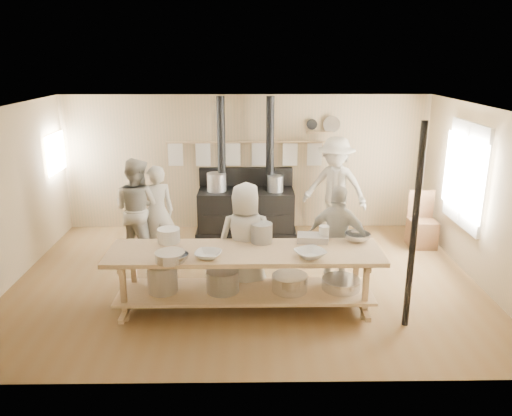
# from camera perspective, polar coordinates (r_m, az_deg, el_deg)

# --- Properties ---
(ground) EXTENTS (7.00, 7.00, 0.00)m
(ground) POSITION_cam_1_polar(r_m,az_deg,el_deg) (7.73, -1.19, -8.22)
(ground) COLOR brown
(ground) RESTS_ON ground
(room_shell) EXTENTS (7.00, 7.00, 7.00)m
(room_shell) POSITION_cam_1_polar(r_m,az_deg,el_deg) (7.19, -1.27, 3.55)
(room_shell) COLOR tan
(room_shell) RESTS_ON ground
(window_right) EXTENTS (0.09, 1.50, 1.65)m
(window_right) POSITION_cam_1_polar(r_m,az_deg,el_deg) (8.51, 22.86, 3.50)
(window_right) COLOR beige
(window_right) RESTS_ON ground
(left_opening) EXTENTS (0.00, 0.90, 0.90)m
(left_opening) POSITION_cam_1_polar(r_m,az_deg,el_deg) (9.80, -21.91, 5.85)
(left_opening) COLOR white
(left_opening) RESTS_ON ground
(stove) EXTENTS (1.90, 0.75, 2.60)m
(stove) POSITION_cam_1_polar(r_m,az_deg,el_deg) (9.52, -1.18, 0.10)
(stove) COLOR black
(stove) RESTS_ON ground
(towel_rail) EXTENTS (3.00, 0.04, 0.47)m
(towel_rail) POSITION_cam_1_polar(r_m,az_deg,el_deg) (9.55, -1.17, 6.60)
(towel_rail) COLOR tan
(towel_rail) RESTS_ON ground
(back_wall_shelf) EXTENTS (0.63, 0.14, 0.32)m
(back_wall_shelf) POSITION_cam_1_polar(r_m,az_deg,el_deg) (9.62, 7.69, 9.18)
(back_wall_shelf) COLOR tan
(back_wall_shelf) RESTS_ON ground
(prep_table) EXTENTS (3.60, 0.90, 0.85)m
(prep_table) POSITION_cam_1_polar(r_m,az_deg,el_deg) (6.70, -1.34, -7.50)
(prep_table) COLOR tan
(prep_table) RESTS_ON ground
(support_post) EXTENTS (0.08, 0.08, 2.60)m
(support_post) POSITION_cam_1_polar(r_m,az_deg,el_deg) (6.31, 17.63, -2.30)
(support_post) COLOR black
(support_post) RESTS_ON ground
(cook_far_left) EXTENTS (0.68, 0.57, 1.59)m
(cook_far_left) POSITION_cam_1_polar(r_m,az_deg,el_deg) (8.48, -11.24, -0.46)
(cook_far_left) COLOR beige
(cook_far_left) RESTS_ON ground
(cook_left) EXTENTS (1.03, 0.95, 1.72)m
(cook_left) POSITION_cam_1_polar(r_m,az_deg,el_deg) (8.50, -13.41, -0.12)
(cook_left) COLOR beige
(cook_left) RESTS_ON ground
(cook_center) EXTENTS (0.81, 0.53, 1.64)m
(cook_center) POSITION_cam_1_polar(r_m,az_deg,el_deg) (7.01, -1.16, -3.68)
(cook_center) COLOR beige
(cook_center) RESTS_ON ground
(cook_right) EXTENTS (0.99, 0.75, 1.56)m
(cook_right) POSITION_cam_1_polar(r_m,az_deg,el_deg) (7.26, 9.37, -3.51)
(cook_right) COLOR beige
(cook_right) RESTS_ON ground
(cook_by_window) EXTENTS (1.41, 1.18, 1.89)m
(cook_by_window) POSITION_cam_1_polar(r_m,az_deg,el_deg) (9.38, 9.02, 2.32)
(cook_by_window) COLOR beige
(cook_by_window) RESTS_ON ground
(chair) EXTENTS (0.47, 0.47, 0.99)m
(chair) POSITION_cam_1_polar(r_m,az_deg,el_deg) (9.42, 18.40, -2.46)
(chair) COLOR brown
(chair) RESTS_ON ground
(bowl_white_a) EXTENTS (0.39, 0.39, 0.08)m
(bowl_white_a) POSITION_cam_1_polar(r_m,az_deg,el_deg) (6.36, -5.49, -5.33)
(bowl_white_a) COLOR white
(bowl_white_a) RESTS_ON prep_table
(bowl_steel_a) EXTENTS (0.41, 0.41, 0.09)m
(bowl_steel_a) POSITION_cam_1_polar(r_m,az_deg,el_deg) (6.31, -9.01, -5.60)
(bowl_steel_a) COLOR silver
(bowl_steel_a) RESTS_ON prep_table
(bowl_white_b) EXTENTS (0.51, 0.51, 0.09)m
(bowl_white_b) POSITION_cam_1_polar(r_m,az_deg,el_deg) (6.38, 6.21, -5.22)
(bowl_white_b) COLOR white
(bowl_white_b) RESTS_ON prep_table
(bowl_steel_b) EXTENTS (0.46, 0.46, 0.11)m
(bowl_steel_b) POSITION_cam_1_polar(r_m,az_deg,el_deg) (7.02, 11.52, -3.28)
(bowl_steel_b) COLOR silver
(bowl_steel_b) RESTS_ON prep_table
(roasting_pan) EXTENTS (0.45, 0.33, 0.09)m
(roasting_pan) POSITION_cam_1_polar(r_m,az_deg,el_deg) (6.91, 6.47, -3.43)
(roasting_pan) COLOR #B2B2B7
(roasting_pan) RESTS_ON prep_table
(mixing_bowl_large) EXTENTS (0.44, 0.44, 0.12)m
(mixing_bowl_large) POSITION_cam_1_polar(r_m,az_deg,el_deg) (6.32, -9.79, -5.48)
(mixing_bowl_large) COLOR silver
(mixing_bowl_large) RESTS_ON prep_table
(bucket_galv) EXTENTS (0.31, 0.31, 0.27)m
(bucket_galv) POSITION_cam_1_polar(r_m,az_deg,el_deg) (6.81, 0.65, -2.85)
(bucket_galv) COLOR gray
(bucket_galv) RESTS_ON prep_table
(deep_bowl_enamel) EXTENTS (0.34, 0.34, 0.19)m
(deep_bowl_enamel) POSITION_cam_1_polar(r_m,az_deg,el_deg) (6.93, -9.94, -3.10)
(deep_bowl_enamel) COLOR white
(deep_bowl_enamel) RESTS_ON prep_table
(pitcher) EXTENTS (0.15, 0.15, 0.22)m
(pitcher) POSITION_cam_1_polar(r_m,az_deg,el_deg) (6.91, 7.77, -2.92)
(pitcher) COLOR white
(pitcher) RESTS_ON prep_table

